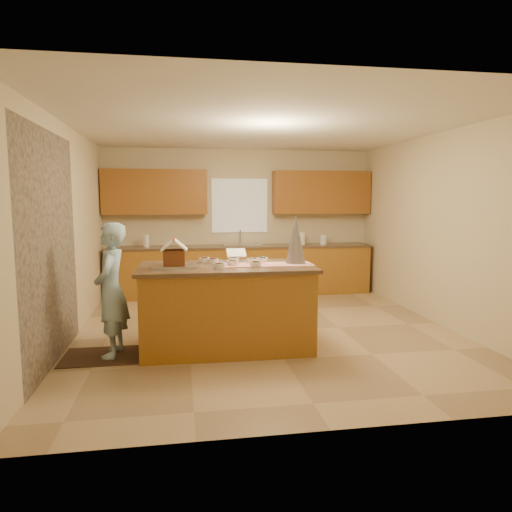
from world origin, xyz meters
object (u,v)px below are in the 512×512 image
island_base (227,309)px  boy (111,290)px  tinsel_tree (296,239)px  gingerbread_house (174,255)px

island_base → boy: 1.33m
island_base → boy: bearing=-175.6°
boy → island_base: bearing=99.3°
island_base → tinsel_tree: bearing=3.7°
tinsel_tree → gingerbread_house: bearing=-176.5°
tinsel_tree → boy: 2.21m
island_base → gingerbread_house: 0.89m
tinsel_tree → boy: size_ratio=0.40×
boy → gingerbread_house: (0.70, 0.04, 0.38)m
boy → gingerbread_house: boy is taller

